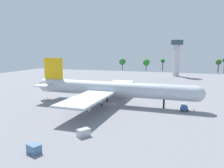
{
  "coord_description": "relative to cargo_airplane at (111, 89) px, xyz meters",
  "views": [
    {
      "loc": [
        28.45,
        -82.4,
        21.41
      ],
      "look_at": [
        0.0,
        0.0,
        8.11
      ],
      "focal_mm": 36.15,
      "sensor_mm": 36.0,
      "label": 1
    }
  ],
  "objects": [
    {
      "name": "control_tower",
      "position": [
        18.49,
        108.3,
        11.7
      ],
      "size": [
        9.79,
        9.79,
        29.1
      ],
      "color": "silver",
      "rests_on": "ground_plane"
    },
    {
      "name": "cargo_container_aft",
      "position": [
        -0.88,
        -45.72,
        -5.13
      ],
      "size": [
        3.27,
        2.77,
        1.9
      ],
      "color": "#4C729E",
      "rests_on": "ground_plane"
    },
    {
      "name": "ground_plane",
      "position": [
        0.58,
        0.0,
        -6.08
      ],
      "size": [
        272.25,
        272.25,
        0.0
      ],
      "primitive_type": "plane",
      "color": "gray"
    },
    {
      "name": "maintenance_van",
      "position": [
        27.86,
        -0.19,
        -5.01
      ],
      "size": [
        2.9,
        4.8,
        1.94
      ],
      "color": "silver",
      "rests_on": "ground_plane"
    },
    {
      "name": "tree_line_backdrop",
      "position": [
        -5.25,
        147.55,
        3.06
      ],
      "size": [
        103.41,
        6.98,
        14.12
      ],
      "color": "#51381E",
      "rests_on": "ground_plane"
    },
    {
      "name": "cargo_airplane",
      "position": [
        0.0,
        0.0,
        0.0
      ],
      "size": [
        68.06,
        58.65,
        18.02
      ],
      "color": "silver",
      "rests_on": "ground_plane"
    },
    {
      "name": "safety_cone_tail",
      "position": [
        -30.05,
        0.68,
        -5.8
      ],
      "size": [
        0.39,
        0.39,
        0.56
      ],
      "primitive_type": "cone",
      "color": "orange",
      "rests_on": "ground_plane"
    },
    {
      "name": "pushback_tractor",
      "position": [
        28.37,
        20.99,
        -4.99
      ],
      "size": [
        5.68,
        4.4,
        2.03
      ],
      "color": "silver",
      "rests_on": "ground_plane"
    },
    {
      "name": "cargo_container_fore",
      "position": [
        4.75,
        -33.87,
        -5.14
      ],
      "size": [
        3.26,
        3.64,
        1.88
      ],
      "color": "#B7BCC6",
      "rests_on": "ground_plane"
    },
    {
      "name": "safety_cone_nose",
      "position": [
        31.21,
        0.23,
        -5.73
      ],
      "size": [
        0.49,
        0.49,
        0.7
      ],
      "primitive_type": "cone",
      "color": "orange",
      "rests_on": "ground_plane"
    }
  ]
}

